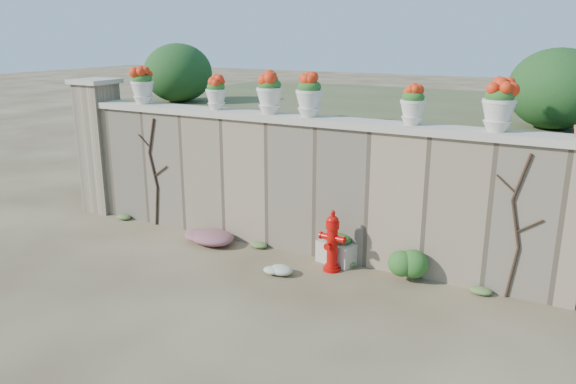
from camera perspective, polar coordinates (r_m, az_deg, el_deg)
The scene contains 20 objects.
ground at distance 7.56m, azimuth -5.77°, elevation -10.01°, with size 80.00×80.00×0.00m, color #4C3926.
stone_wall at distance 8.65m, azimuth 0.80°, elevation 0.53°, with size 8.00×0.40×2.00m, color #8C785D.
wall_cap at distance 8.43m, azimuth 0.83°, elevation 7.43°, with size 8.10×0.52×0.10m, color #B7AE9B.
gate_pillar at distance 11.11m, azimuth -18.50°, elevation 4.52°, with size 0.72×0.72×2.48m.
raised_fill at distance 11.49m, azimuth 8.35°, elevation 4.22°, with size 9.00×6.00×2.00m, color #384C23.
back_shrub_left at distance 11.16m, azimuth -11.10°, elevation 11.80°, with size 1.30×1.30×1.10m, color #143814.
back_shrub_right at distance 8.61m, azimuth 25.67°, elevation 9.42°, with size 1.30×1.30×1.10m, color #143814.
vine_left at distance 9.99m, azimuth -13.48°, elevation 2.13°, with size 0.60×0.04×1.91m.
vine_right at distance 7.53m, azimuth 22.19°, elevation -3.11°, with size 0.60×0.04×1.91m.
fire_hydrant at distance 8.00m, azimuth 4.51°, elevation -4.96°, with size 0.39×0.27×0.90m.
planter_box at distance 8.34m, azimuth 5.00°, elevation -5.81°, with size 0.62×0.46×0.47m.
green_shrub at distance 7.88m, azimuth 11.88°, elevation -6.82°, with size 0.62×0.56×0.59m, color #1E5119.
magenta_clump at distance 9.15m, azimuth -8.01°, elevation -4.44°, with size 1.01×0.67×0.27m, color #B92570.
white_flowers at distance 7.95m, azimuth -1.17°, elevation -7.93°, with size 0.44×0.35×0.16m, color white.
urn_pot_0 at distance 10.14m, azimuth -14.58°, elevation 10.40°, with size 0.40×0.40×0.62m.
urn_pot_1 at distance 9.16m, azimuth -7.32°, elevation 9.92°, with size 0.33×0.33×0.52m.
urn_pot_2 at distance 8.61m, azimuth -1.87°, elevation 10.03°, with size 0.40×0.40×0.63m.
urn_pot_3 at distance 8.29m, azimuth 2.17°, elevation 9.78°, with size 0.40×0.40×0.63m.
urn_pot_4 at distance 7.72m, azimuth 12.57°, elevation 8.63°, with size 0.34×0.34×0.53m.
urn_pot_5 at distance 7.49m, azimuth 20.63°, elevation 8.20°, with size 0.41×0.41×0.64m.
Camera 1 is at (3.92, -5.56, 3.29)m, focal length 35.00 mm.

